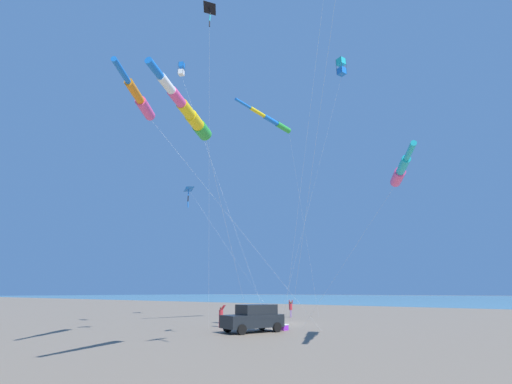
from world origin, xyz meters
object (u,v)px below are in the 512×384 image
at_px(cooler_box, 284,327).
at_px(kite_windsock_purple_drifting, 140,100).
at_px(person_bystander_far, 248,317).
at_px(kite_windsock_checkered_midright, 189,113).
at_px(kite_windsock_blue_topmost, 272,121).
at_px(kite_box_teal_far_right, 341,67).
at_px(parked_car, 254,318).
at_px(person_adult_flyer, 291,308).
at_px(kite_box_red_high_left, 182,70).
at_px(person_child_green_jacket, 253,314).
at_px(kite_windsock_striped_overhead, 401,171).
at_px(kite_delta_yellow_midlevel, 189,189).
at_px(kite_delta_rainbow_low_near, 209,11).
at_px(person_child_grey_jacket, 221,315).

xyz_separation_m(cooler_box, kite_windsock_purple_drifting, (-12.54, 1.52, 13.61)).
relative_size(cooler_box, person_bystander_far, 0.48).
relative_size(kite_windsock_purple_drifting, kite_windsock_checkered_midright, 1.04).
bearing_deg(kite_windsock_blue_topmost, kite_box_teal_far_right, -111.08).
relative_size(parked_car, kite_windsock_checkered_midright, 0.29).
bearing_deg(person_adult_flyer, kite_box_red_high_left, -175.96).
relative_size(kite_box_teal_far_right, kite_windsock_purple_drifting, 1.20).
bearing_deg(person_adult_flyer, kite_box_teal_far_right, -132.43).
distance_m(kite_windsock_blue_topmost, kite_windsock_purple_drifting, 17.17).
bearing_deg(person_adult_flyer, person_child_green_jacket, -170.05).
distance_m(kite_windsock_striped_overhead, kite_windsock_checkered_midright, 12.67).
height_order(kite_delta_yellow_midlevel, kite_windsock_checkered_midright, kite_delta_yellow_midlevel).
relative_size(parked_car, kite_windsock_purple_drifting, 0.27).
distance_m(parked_car, kite_box_red_high_left, 21.29).
relative_size(person_bystander_far, kite_windsock_striped_overhead, 0.11).
distance_m(person_adult_flyer, kite_windsock_striped_overhead, 24.25).
height_order(person_adult_flyer, person_child_green_jacket, person_adult_flyer).
bearing_deg(kite_box_teal_far_right, parked_car, 109.25).
bearing_deg(kite_delta_rainbow_low_near, kite_box_red_high_left, 63.05).
height_order(kite_windsock_purple_drifting, kite_windsock_checkered_midright, kite_windsock_purple_drifting).
xyz_separation_m(kite_windsock_blue_topmost, kite_box_teal_far_right, (-3.60, -9.35, 0.23)).
xyz_separation_m(parked_car, kite_windsock_purple_drifting, (-10.14, 0.58, 12.87)).
xyz_separation_m(kite_delta_rainbow_low_near, kite_windsock_checkered_midright, (-4.04, -3.36, -10.32)).
xyz_separation_m(person_child_green_jacket, person_bystander_far, (-2.70, -1.62, -0.09)).
bearing_deg(parked_car, kite_box_teal_far_right, -70.75).
height_order(person_child_grey_jacket, person_bystander_far, person_child_grey_jacket).
bearing_deg(person_child_green_jacket, kite_windsock_checkered_midright, -149.19).
distance_m(person_adult_flyer, person_child_grey_jacket, 13.24).
xyz_separation_m(person_child_green_jacket, person_child_grey_jacket, (-4.62, -0.42, 0.13)).
distance_m(kite_delta_yellow_midlevel, kite_windsock_purple_drifting, 24.21).
height_order(person_bystander_far, kite_delta_yellow_midlevel, kite_delta_yellow_midlevel).
bearing_deg(kite_box_red_high_left, person_bystander_far, -14.77).
bearing_deg(kite_delta_rainbow_low_near, parked_car, 15.58).
distance_m(person_adult_flyer, kite_windsock_blue_topmost, 20.62).
relative_size(parked_car, person_bystander_far, 3.58).
distance_m(cooler_box, kite_windsock_blue_topmost, 19.81).
bearing_deg(kite_box_teal_far_right, kite_windsock_checkered_midright, 173.98).
bearing_deg(person_bystander_far, kite_windsock_purple_drifting, -168.52).
relative_size(parked_car, cooler_box, 7.46).
height_order(kite_box_red_high_left, kite_delta_yellow_midlevel, kite_box_red_high_left).
relative_size(kite_box_red_high_left, kite_windsock_checkered_midright, 1.35).
distance_m(person_child_green_jacket, kite_box_teal_far_right, 22.48).
xyz_separation_m(kite_delta_yellow_midlevel, kite_windsock_checkered_midright, (-19.05, -22.22, -4.63)).
bearing_deg(kite_windsock_blue_topmost, kite_windsock_striped_overhead, -113.81).
distance_m(person_bystander_far, kite_delta_rainbow_low_near, 23.33).
distance_m(person_child_green_jacket, person_child_grey_jacket, 4.64).
relative_size(cooler_box, person_adult_flyer, 0.34).
height_order(person_adult_flyer, kite_windsock_striped_overhead, kite_windsock_striped_overhead).
xyz_separation_m(kite_box_teal_far_right, kite_windsock_checkered_midright, (-13.67, 1.44, -9.13)).
xyz_separation_m(cooler_box, kite_windsock_blue_topmost, (3.58, 3.46, 19.17)).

